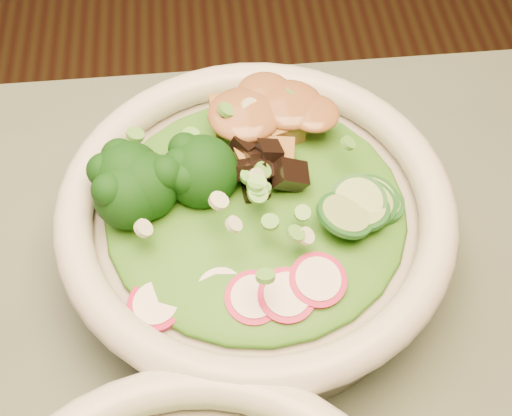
{
  "coord_description": "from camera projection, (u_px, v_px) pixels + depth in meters",
  "views": [
    {
      "loc": [
        -0.13,
        -0.1,
        1.22
      ],
      "look_at": [
        -0.1,
        0.19,
        0.81
      ],
      "focal_mm": 50.0,
      "sensor_mm": 36.0,
      "label": 1
    }
  ],
  "objects": [
    {
      "name": "tofu_cubes",
      "position": [
        265.0,
        125.0,
        0.53
      ],
      "size": [
        0.11,
        0.08,
        0.04
      ],
      "primitive_type": null,
      "rotation": [
        0.0,
        0.0,
        -0.25
      ],
      "color": "brown",
      "rests_on": "salad_bowl"
    },
    {
      "name": "lettuce_bed",
      "position": [
        256.0,
        207.0,
        0.5
      ],
      "size": [
        0.21,
        0.21,
        0.03
      ],
      "primitive_type": "ellipsoid",
      "color": "#256114",
      "rests_on": "salad_bowl"
    },
    {
      "name": "scallion_garnish",
      "position": [
        256.0,
        185.0,
        0.48
      ],
      "size": [
        0.2,
        0.2,
        0.03
      ],
      "primitive_type": null,
      "color": "#54A038",
      "rests_on": "salad_bowl"
    },
    {
      "name": "radish_slices",
      "position": [
        253.0,
        291.0,
        0.46
      ],
      "size": [
        0.12,
        0.07,
        0.02
      ],
      "primitive_type": null,
      "rotation": [
        0.0,
        0.0,
        -0.25
      ],
      "color": "#AB0D3B",
      "rests_on": "salad_bowl"
    },
    {
      "name": "salad_bowl",
      "position": [
        256.0,
        224.0,
        0.52
      ],
      "size": [
        0.28,
        0.28,
        0.08
      ],
      "rotation": [
        0.0,
        0.0,
        -0.25
      ],
      "color": "beige",
      "rests_on": "dining_table"
    },
    {
      "name": "cucumber_slices",
      "position": [
        355.0,
        203.0,
        0.49
      ],
      "size": [
        0.09,
        0.09,
        0.04
      ],
      "primitive_type": null,
      "rotation": [
        0.0,
        0.0,
        -0.25
      ],
      "color": "#8CAD60",
      "rests_on": "salad_bowl"
    },
    {
      "name": "broccoli_florets",
      "position": [
        161.0,
        190.0,
        0.49
      ],
      "size": [
        0.1,
        0.09,
        0.05
      ],
      "primitive_type": null,
      "rotation": [
        0.0,
        0.0,
        -0.25
      ],
      "color": "black",
      "rests_on": "salad_bowl"
    },
    {
      "name": "peanut_sauce",
      "position": [
        265.0,
        113.0,
        0.52
      ],
      "size": [
        0.07,
        0.06,
        0.02
      ],
      "primitive_type": "ellipsoid",
      "color": "brown",
      "rests_on": "tofu_cubes"
    },
    {
      "name": "mushroom_heap",
      "position": [
        257.0,
        180.0,
        0.5
      ],
      "size": [
        0.09,
        0.09,
        0.04
      ],
      "primitive_type": null,
      "rotation": [
        0.0,
        0.0,
        -0.25
      ],
      "color": "black",
      "rests_on": "salad_bowl"
    }
  ]
}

